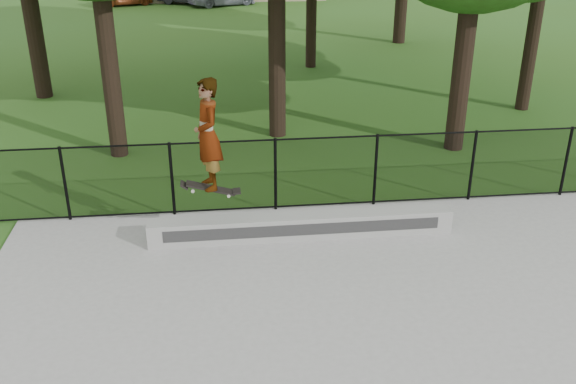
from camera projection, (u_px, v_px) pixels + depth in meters
name	position (u px, v px, depth m)	size (l,w,h in m)	color
grind_ledge	(302.00, 226.00, 11.70)	(5.55, 0.40, 0.44)	#9B9C97
skater_airborne	(208.00, 136.00, 10.53)	(0.82, 0.78, 2.08)	black
chainlink_fence	(375.00, 170.00, 12.73)	(16.06, 0.06, 1.50)	black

